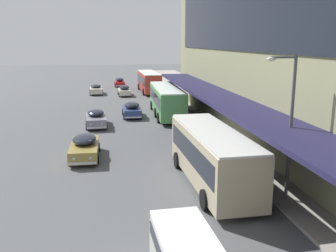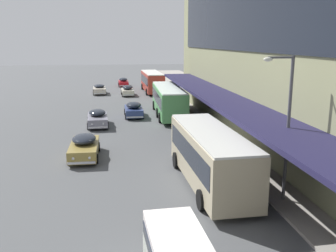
{
  "view_description": "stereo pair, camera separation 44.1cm",
  "coord_description": "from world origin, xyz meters",
  "px_view_note": "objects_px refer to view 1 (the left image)",
  "views": [
    {
      "loc": [
        -1.79,
        -10.69,
        7.79
      ],
      "look_at": [
        2.42,
        15.94,
        1.68
      ],
      "focal_mm": 40.0,
      "sensor_mm": 36.0,
      "label": 1
    },
    {
      "loc": [
        -1.36,
        -10.75,
        7.79
      ],
      "look_at": [
        2.42,
        15.94,
        1.68
      ],
      "focal_mm": 40.0,
      "sensor_mm": 36.0,
      "label": 2
    }
  ],
  "objects_px": {
    "sedan_trailing_near": "(96,118)",
    "street_lamp": "(288,118)",
    "sedan_lead_near": "(96,89)",
    "fire_hydrant": "(236,149)",
    "sedan_second_mid": "(124,91)",
    "sedan_trailing_mid": "(132,110)",
    "sedan_second_near": "(120,82)",
    "transit_bus_kerbside_far": "(212,154)",
    "sedan_lead_mid": "(85,147)",
    "transit_bus_kerbside_rear": "(167,99)",
    "transit_bus_kerbside_front": "(149,81)"
  },
  "relations": [
    {
      "from": "sedan_lead_mid",
      "to": "street_lamp",
      "type": "height_order",
      "value": "street_lamp"
    },
    {
      "from": "transit_bus_kerbside_far",
      "to": "fire_hydrant",
      "type": "xyz_separation_m",
      "value": [
        3.08,
        4.92,
        -1.31
      ]
    },
    {
      "from": "sedan_trailing_near",
      "to": "fire_hydrant",
      "type": "xyz_separation_m",
      "value": [
        9.82,
        -11.08,
        -0.27
      ]
    },
    {
      "from": "sedan_lead_mid",
      "to": "sedan_second_near",
      "type": "height_order",
      "value": "sedan_lead_mid"
    },
    {
      "from": "sedan_trailing_mid",
      "to": "sedan_second_near",
      "type": "relative_size",
      "value": 0.94
    },
    {
      "from": "sedan_trailing_mid",
      "to": "sedan_lead_mid",
      "type": "distance_m",
      "value": 14.3
    },
    {
      "from": "transit_bus_kerbside_far",
      "to": "sedan_lead_near",
      "type": "relative_size",
      "value": 2.21
    },
    {
      "from": "transit_bus_kerbside_front",
      "to": "sedan_second_mid",
      "type": "xyz_separation_m",
      "value": [
        -3.98,
        -3.19,
        -1.05
      ]
    },
    {
      "from": "sedan_lead_mid",
      "to": "sedan_second_near",
      "type": "xyz_separation_m",
      "value": [
        3.68,
        41.51,
        -0.01
      ]
    },
    {
      "from": "transit_bus_kerbside_far",
      "to": "sedan_lead_mid",
      "type": "distance_m",
      "value": 9.59
    },
    {
      "from": "fire_hydrant",
      "to": "sedan_second_near",
      "type": "bearing_deg",
      "value": 98.81
    },
    {
      "from": "transit_bus_kerbside_rear",
      "to": "sedan_trailing_mid",
      "type": "xyz_separation_m",
      "value": [
        -3.74,
        -0.16,
        -0.99
      ]
    },
    {
      "from": "sedan_trailing_near",
      "to": "street_lamp",
      "type": "relative_size",
      "value": 0.66
    },
    {
      "from": "sedan_second_near",
      "to": "sedan_lead_near",
      "type": "xyz_separation_m",
      "value": [
        -3.83,
        -9.45,
        -0.03
      ]
    },
    {
      "from": "sedan_trailing_mid",
      "to": "sedan_second_mid",
      "type": "bearing_deg",
      "value": 90.3
    },
    {
      "from": "transit_bus_kerbside_rear",
      "to": "transit_bus_kerbside_far",
      "type": "bearing_deg",
      "value": -91.68
    },
    {
      "from": "sedan_trailing_mid",
      "to": "sedan_lead_near",
      "type": "relative_size",
      "value": 1.01
    },
    {
      "from": "transit_bus_kerbside_front",
      "to": "sedan_second_mid",
      "type": "relative_size",
      "value": 2.46
    },
    {
      "from": "fire_hydrant",
      "to": "sedan_second_mid",
      "type": "bearing_deg",
      "value": 101.5
    },
    {
      "from": "sedan_trailing_mid",
      "to": "sedan_lead_near",
      "type": "distance_m",
      "value": 18.83
    },
    {
      "from": "sedan_second_mid",
      "to": "sedan_trailing_near",
      "type": "bearing_deg",
      "value": -99.96
    },
    {
      "from": "sedan_trailing_mid",
      "to": "sedan_lead_mid",
      "type": "height_order",
      "value": "sedan_trailing_mid"
    },
    {
      "from": "sedan_second_mid",
      "to": "sedan_lead_near",
      "type": "bearing_deg",
      "value": 151.07
    },
    {
      "from": "sedan_trailing_mid",
      "to": "sedan_lead_mid",
      "type": "relative_size",
      "value": 0.92
    },
    {
      "from": "transit_bus_kerbside_rear",
      "to": "sedan_lead_mid",
      "type": "bearing_deg",
      "value": -119.43
    },
    {
      "from": "sedan_lead_near",
      "to": "street_lamp",
      "type": "xyz_separation_m",
      "value": [
        10.29,
        -40.93,
        3.51
      ]
    },
    {
      "from": "sedan_second_near",
      "to": "sedan_trailing_mid",
      "type": "bearing_deg",
      "value": -89.18
    },
    {
      "from": "sedan_lead_near",
      "to": "street_lamp",
      "type": "bearing_deg",
      "value": -75.89
    },
    {
      "from": "sedan_second_mid",
      "to": "sedan_trailing_near",
      "type": "distance_m",
      "value": 20.27
    },
    {
      "from": "sedan_second_mid",
      "to": "transit_bus_kerbside_far",
      "type": "bearing_deg",
      "value": -84.85
    },
    {
      "from": "sedan_second_mid",
      "to": "street_lamp",
      "type": "height_order",
      "value": "street_lamp"
    },
    {
      "from": "transit_bus_kerbside_far",
      "to": "sedan_trailing_near",
      "type": "distance_m",
      "value": 17.4
    },
    {
      "from": "sedan_lead_near",
      "to": "transit_bus_kerbside_front",
      "type": "bearing_deg",
      "value": 6.3
    },
    {
      "from": "sedan_lead_mid",
      "to": "street_lamp",
      "type": "distance_m",
      "value": 13.91
    },
    {
      "from": "sedan_second_mid",
      "to": "sedan_second_near",
      "type": "distance_m",
      "value": 11.75
    },
    {
      "from": "sedan_trailing_mid",
      "to": "street_lamp",
      "type": "height_order",
      "value": "street_lamp"
    },
    {
      "from": "sedan_second_near",
      "to": "transit_bus_kerbside_rear",
      "type": "bearing_deg",
      "value": -81.48
    },
    {
      "from": "transit_bus_kerbside_rear",
      "to": "sedan_second_mid",
      "type": "xyz_separation_m",
      "value": [
        -3.83,
        15.9,
        -1.02
      ]
    },
    {
      "from": "sedan_second_mid",
      "to": "transit_bus_kerbside_rear",
      "type": "bearing_deg",
      "value": -76.46
    },
    {
      "from": "sedan_second_mid",
      "to": "sedan_lead_mid",
      "type": "relative_size",
      "value": 0.9
    },
    {
      "from": "sedan_lead_near",
      "to": "sedan_trailing_near",
      "type": "bearing_deg",
      "value": -88.36
    },
    {
      "from": "transit_bus_kerbside_front",
      "to": "transit_bus_kerbside_far",
      "type": "height_order",
      "value": "transit_bus_kerbside_front"
    },
    {
      "from": "street_lamp",
      "to": "sedan_lead_mid",
      "type": "bearing_deg",
      "value": 138.8
    },
    {
      "from": "street_lamp",
      "to": "sedan_second_near",
      "type": "bearing_deg",
      "value": 97.31
    },
    {
      "from": "transit_bus_kerbside_rear",
      "to": "sedan_lead_mid",
      "type": "relative_size",
      "value": 2.4
    },
    {
      "from": "sedan_second_near",
      "to": "sedan_second_mid",
      "type": "bearing_deg",
      "value": -88.47
    },
    {
      "from": "transit_bus_kerbside_far",
      "to": "sedan_trailing_mid",
      "type": "distance_m",
      "value": 20.18
    },
    {
      "from": "sedan_trailing_near",
      "to": "sedan_lead_mid",
      "type": "bearing_deg",
      "value": -92.85
    },
    {
      "from": "sedan_lead_mid",
      "to": "sedan_second_near",
      "type": "distance_m",
      "value": 41.67
    },
    {
      "from": "transit_bus_kerbside_front",
      "to": "fire_hydrant",
      "type": "xyz_separation_m",
      "value": [
        2.34,
        -34.23,
        -1.31
      ]
    }
  ]
}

